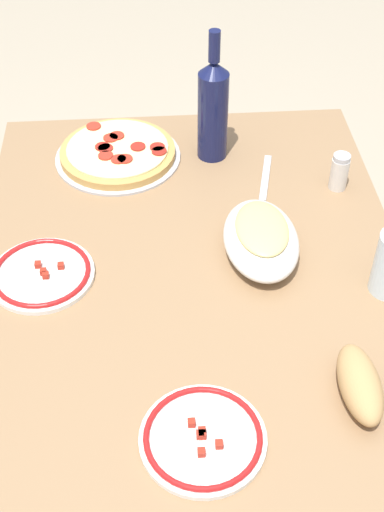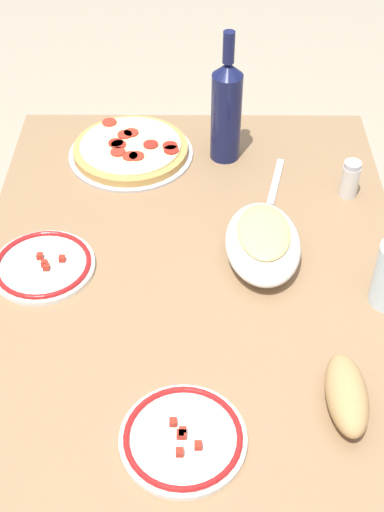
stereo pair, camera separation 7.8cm
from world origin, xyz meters
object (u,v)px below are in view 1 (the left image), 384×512
side_plate_far (203,438)px  bread_loaf (360,384)px  dining_table (192,314)px  pepperoni_pizza (118,153)px  side_plate_near (42,273)px  baked_pasta_dish (261,237)px  wine_bottle (213,108)px  spice_shaker (339,172)px

side_plate_far → bread_loaf: size_ratio=1.26×
dining_table → side_plate_far: 0.42m
pepperoni_pizza → side_plate_near: 0.42m
side_plate_far → bread_loaf: 0.27m
pepperoni_pizza → bread_loaf: bearing=29.4°
dining_table → pepperoni_pizza: pepperoni_pizza is taller
baked_pasta_dish → side_plate_far: baked_pasta_dish is taller
pepperoni_pizza → baked_pasta_dish: size_ratio=1.23×
baked_pasta_dish → wine_bottle: wine_bottle is taller
baked_pasta_dish → spice_shaker: size_ratio=2.76×
side_plate_far → bread_loaf: bearing=104.5°
dining_table → wine_bottle: (-0.38, 0.08, 0.27)m
pepperoni_pizza → side_plate_near: bearing=-20.7°
dining_table → spice_shaker: (-0.23, 0.35, 0.18)m
side_plate_near → dining_table: bearing=91.1°
side_plate_far → pepperoni_pizza: bearing=-170.1°
side_plate_near → side_plate_far: 0.48m
baked_pasta_dish → bread_loaf: baked_pasta_dish is taller
baked_pasta_dish → dining_table: bearing=-76.9°
dining_table → wine_bottle: wine_bottle is taller
baked_pasta_dish → bread_loaf: 0.38m
side_plate_near → bread_loaf: bread_loaf is taller
pepperoni_pizza → spice_shaker: size_ratio=3.41×
baked_pasta_dish → wine_bottle: bearing=-169.4°
dining_table → spice_shaker: size_ratio=12.86×
side_plate_near → side_plate_far: (0.39, 0.28, 0.00)m
side_plate_far → spice_shaker: spice_shaker is taller
side_plate_far → bread_loaf: bread_loaf is taller
bread_loaf → spice_shaker: size_ratio=1.85×
pepperoni_pizza → wine_bottle: size_ratio=0.95×
baked_pasta_dish → bread_loaf: size_ratio=1.49×
baked_pasta_dish → bread_loaf: (0.36, 0.11, -0.01)m
pepperoni_pizza → baked_pasta_dish: bearing=39.5°
wine_bottle → dining_table: bearing=-11.2°
pepperoni_pizza → wine_bottle: bearing=89.3°
pepperoni_pizza → side_plate_near: size_ratio=1.44×
bread_loaf → side_plate_near: bearing=-120.3°
dining_table → wine_bottle: bearing=168.8°
wine_bottle → side_plate_far: size_ratio=1.54×
wine_bottle → bread_loaf: 0.73m
pepperoni_pizza → side_plate_far: 0.79m
wine_bottle → side_plate_far: wine_bottle is taller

